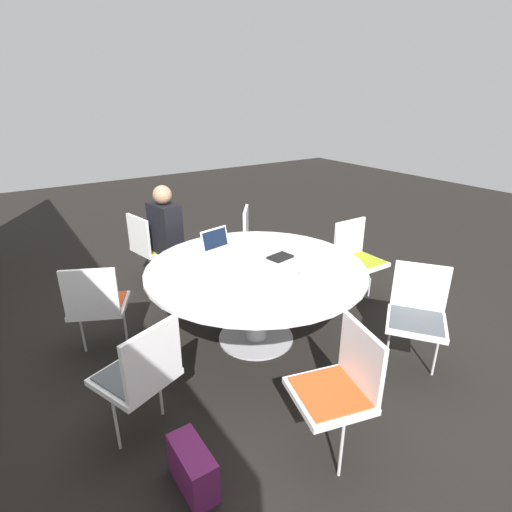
{
  "coord_description": "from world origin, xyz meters",
  "views": [
    {
      "loc": [
        -2.6,
        1.74,
        2.11
      ],
      "look_at": [
        0.0,
        0.0,
        0.82
      ],
      "focal_mm": 28.0,
      "sensor_mm": 36.0,
      "label": 1
    }
  ],
  "objects_px": {
    "person_0": "(167,231)",
    "coffee_cup": "(304,273)",
    "laptop": "(219,246)",
    "spiral_notebook": "(280,257)",
    "chair_5": "(357,254)",
    "handbag": "(193,468)",
    "chair_4": "(418,311)",
    "chair_6": "(257,237)",
    "chair_0": "(150,244)",
    "chair_3": "(340,383)",
    "chair_2": "(141,371)",
    "chair_1": "(97,302)"
  },
  "relations": [
    {
      "from": "chair_6",
      "to": "coffee_cup",
      "type": "distance_m",
      "value": 1.62
    },
    {
      "from": "chair_0",
      "to": "person_0",
      "type": "bearing_deg",
      "value": 19.06
    },
    {
      "from": "laptop",
      "to": "spiral_notebook",
      "type": "bearing_deg",
      "value": -60.0
    },
    {
      "from": "chair_1",
      "to": "spiral_notebook",
      "type": "distance_m",
      "value": 1.6
    },
    {
      "from": "chair_6",
      "to": "person_0",
      "type": "relative_size",
      "value": 0.71
    },
    {
      "from": "chair_4",
      "to": "handbag",
      "type": "relative_size",
      "value": 2.41
    },
    {
      "from": "spiral_notebook",
      "to": "chair_4",
      "type": "bearing_deg",
      "value": -152.78
    },
    {
      "from": "chair_2",
      "to": "laptop",
      "type": "bearing_deg",
      "value": 21.28
    },
    {
      "from": "chair_4",
      "to": "laptop",
      "type": "relative_size",
      "value": 2.53
    },
    {
      "from": "handbag",
      "to": "chair_0",
      "type": "bearing_deg",
      "value": -15.77
    },
    {
      "from": "chair_6",
      "to": "handbag",
      "type": "xyz_separation_m",
      "value": [
        -2.15,
        1.87,
        -0.38
      ]
    },
    {
      "from": "chair_3",
      "to": "spiral_notebook",
      "type": "distance_m",
      "value": 1.47
    },
    {
      "from": "laptop",
      "to": "chair_2",
      "type": "bearing_deg",
      "value": -148.92
    },
    {
      "from": "chair_1",
      "to": "coffee_cup",
      "type": "distance_m",
      "value": 1.71
    },
    {
      "from": "chair_0",
      "to": "chair_1",
      "type": "height_order",
      "value": "same"
    },
    {
      "from": "chair_5",
      "to": "person_0",
      "type": "relative_size",
      "value": 0.71
    },
    {
      "from": "person_0",
      "to": "spiral_notebook",
      "type": "relative_size",
      "value": 5.19
    },
    {
      "from": "chair_5",
      "to": "laptop",
      "type": "distance_m",
      "value": 1.51
    },
    {
      "from": "chair_3",
      "to": "chair_5",
      "type": "bearing_deg",
      "value": -34.84
    },
    {
      "from": "chair_1",
      "to": "spiral_notebook",
      "type": "xyz_separation_m",
      "value": [
        -0.48,
        -1.51,
        0.21
      ]
    },
    {
      "from": "chair_0",
      "to": "chair_6",
      "type": "bearing_deg",
      "value": 55.61
    },
    {
      "from": "chair_4",
      "to": "coffee_cup",
      "type": "bearing_deg",
      "value": 9.45
    },
    {
      "from": "spiral_notebook",
      "to": "laptop",
      "type": "bearing_deg",
      "value": 41.34
    },
    {
      "from": "chair_1",
      "to": "chair_2",
      "type": "xyz_separation_m",
      "value": [
        -1.06,
        -0.01,
        0.0
      ]
    },
    {
      "from": "handbag",
      "to": "coffee_cup",
      "type": "bearing_deg",
      "value": -64.17
    },
    {
      "from": "chair_0",
      "to": "person_0",
      "type": "xyz_separation_m",
      "value": [
        -0.22,
        -0.13,
        0.19
      ]
    },
    {
      "from": "chair_0",
      "to": "chair_1",
      "type": "bearing_deg",
      "value": -49.6
    },
    {
      "from": "chair_6",
      "to": "handbag",
      "type": "bearing_deg",
      "value": -4.13
    },
    {
      "from": "chair_4",
      "to": "chair_5",
      "type": "bearing_deg",
      "value": -60.35
    },
    {
      "from": "spiral_notebook",
      "to": "handbag",
      "type": "relative_size",
      "value": 0.65
    },
    {
      "from": "laptop",
      "to": "handbag",
      "type": "xyz_separation_m",
      "value": [
        -1.53,
        1.03,
        -0.64
      ]
    },
    {
      "from": "chair_3",
      "to": "chair_5",
      "type": "distance_m",
      "value": 2.1
    },
    {
      "from": "chair_6",
      "to": "coffee_cup",
      "type": "height_order",
      "value": "chair_6"
    },
    {
      "from": "chair_4",
      "to": "person_0",
      "type": "xyz_separation_m",
      "value": [
        2.39,
        1.1,
        0.19
      ]
    },
    {
      "from": "chair_5",
      "to": "coffee_cup",
      "type": "relative_size",
      "value": 9.04
    },
    {
      "from": "chair_5",
      "to": "chair_6",
      "type": "bearing_deg",
      "value": -60.47
    },
    {
      "from": "handbag",
      "to": "chair_2",
      "type": "bearing_deg",
      "value": 9.65
    },
    {
      "from": "laptop",
      "to": "handbag",
      "type": "height_order",
      "value": "laptop"
    },
    {
      "from": "person_0",
      "to": "spiral_notebook",
      "type": "distance_m",
      "value": 1.43
    },
    {
      "from": "handbag",
      "to": "chair_5",
      "type": "bearing_deg",
      "value": -65.74
    },
    {
      "from": "chair_5",
      "to": "coffee_cup",
      "type": "xyz_separation_m",
      "value": [
        -0.47,
        1.13,
        0.25
      ]
    },
    {
      "from": "chair_3",
      "to": "chair_2",
      "type": "bearing_deg",
      "value": 65.85
    },
    {
      "from": "chair_0",
      "to": "person_0",
      "type": "height_order",
      "value": "person_0"
    },
    {
      "from": "chair_4",
      "to": "spiral_notebook",
      "type": "bearing_deg",
      "value": -9.08
    },
    {
      "from": "coffee_cup",
      "to": "chair_5",
      "type": "bearing_deg",
      "value": -67.62
    },
    {
      "from": "chair_6",
      "to": "coffee_cup",
      "type": "xyz_separation_m",
      "value": [
        -1.5,
        0.55,
        0.25
      ]
    },
    {
      "from": "person_0",
      "to": "coffee_cup",
      "type": "xyz_separation_m",
      "value": [
        -1.77,
        -0.46,
        0.06
      ]
    },
    {
      "from": "chair_5",
      "to": "chair_0",
      "type": "bearing_deg",
      "value": -41.34
    },
    {
      "from": "coffee_cup",
      "to": "handbag",
      "type": "xyz_separation_m",
      "value": [
        -0.64,
        1.33,
        -0.63
      ]
    },
    {
      "from": "chair_4",
      "to": "chair_5",
      "type": "relative_size",
      "value": 1.0
    }
  ]
}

